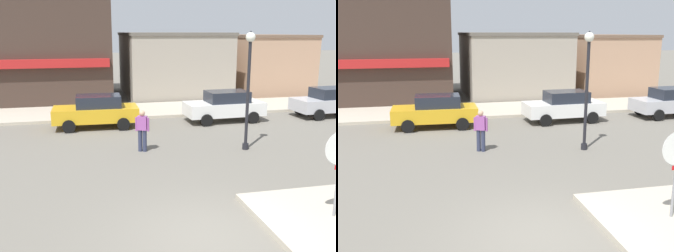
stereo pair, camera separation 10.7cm
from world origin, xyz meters
TOP-DOWN VIEW (x-y plane):
  - ground_plane at (0.00, 0.00)m, footprint 160.00×160.00m
  - kerb_far at (0.00, 14.38)m, footprint 80.00×4.00m
  - lamp_post at (3.61, 6.09)m, footprint 0.36×0.36m
  - parked_car_nearest at (-1.88, 11.07)m, footprint 4.05×1.97m
  - parked_car_second at (4.59, 10.99)m, footprint 4.05×1.98m
  - parked_car_third at (10.64, 10.91)m, footprint 4.09×2.04m
  - pedestrian_crossing_near at (-0.37, 6.73)m, footprint 0.54×0.35m
  - building_corner_shop at (-4.78, 20.34)m, footprint 8.67×8.40m
  - building_storefront_left_near at (4.07, 20.42)m, footprint 7.00×7.81m
  - building_storefront_left_mid at (11.31, 20.69)m, footprint 5.42×7.28m

SIDE VIEW (x-z plane):
  - ground_plane at x=0.00m, z-range 0.00..0.00m
  - kerb_far at x=0.00m, z-range 0.00..0.15m
  - parked_car_nearest at x=-1.88m, z-range 0.03..1.59m
  - parked_car_second at x=4.59m, z-range 0.03..1.59m
  - parked_car_third at x=10.64m, z-range 0.03..1.59m
  - pedestrian_crossing_near at x=-0.37m, z-range 0.06..1.67m
  - building_storefront_left_mid at x=11.31m, z-range 0.00..4.28m
  - building_storefront_left_near at x=4.07m, z-range 0.00..4.44m
  - lamp_post at x=3.61m, z-range 0.69..5.23m
  - building_corner_shop at x=-4.78m, z-range 0.00..7.02m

